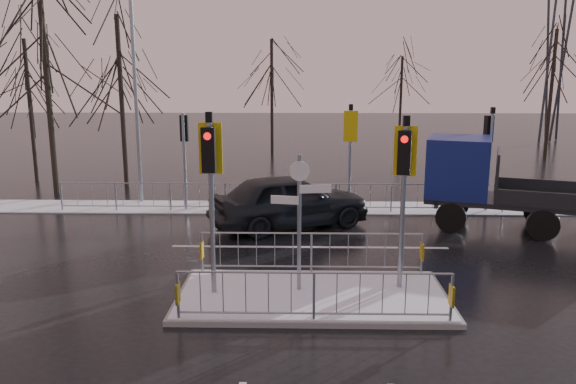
{
  "coord_description": "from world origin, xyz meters",
  "views": [
    {
      "loc": [
        -0.28,
        -11.78,
        4.94
      ],
      "look_at": [
        -0.61,
        3.02,
        1.8
      ],
      "focal_mm": 35.0,
      "sensor_mm": 36.0,
      "label": 1
    }
  ],
  "objects_px": {
    "car_far_lane": "(289,201)",
    "flatbed_truck": "(487,180)",
    "traffic_island": "(312,282)",
    "street_lamp_left": "(137,85)"
  },
  "relations": [
    {
      "from": "car_far_lane",
      "to": "street_lamp_left",
      "type": "xyz_separation_m",
      "value": [
        -5.79,
        3.52,
        3.61
      ]
    },
    {
      "from": "traffic_island",
      "to": "street_lamp_left",
      "type": "distance_m",
      "value": 12.17
    },
    {
      "from": "car_far_lane",
      "to": "flatbed_truck",
      "type": "relative_size",
      "value": 0.78
    },
    {
      "from": "traffic_island",
      "to": "car_far_lane",
      "type": "distance_m",
      "value": 6.02
    },
    {
      "from": "traffic_island",
      "to": "street_lamp_left",
      "type": "height_order",
      "value": "street_lamp_left"
    },
    {
      "from": "car_far_lane",
      "to": "street_lamp_left",
      "type": "bearing_deg",
      "value": 33.86
    },
    {
      "from": "car_far_lane",
      "to": "flatbed_truck",
      "type": "height_order",
      "value": "flatbed_truck"
    },
    {
      "from": "traffic_island",
      "to": "car_far_lane",
      "type": "relative_size",
      "value": 1.15
    },
    {
      "from": "traffic_island",
      "to": "street_lamp_left",
      "type": "relative_size",
      "value": 0.73
    },
    {
      "from": "traffic_island",
      "to": "street_lamp_left",
      "type": "bearing_deg",
      "value": 124.07
    }
  ]
}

